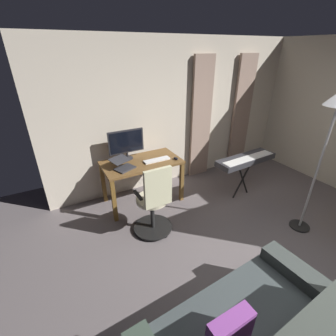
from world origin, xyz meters
TOP-DOWN VIEW (x-y plane):
  - ground_plane at (0.00, 0.00)m, footprint 7.04×7.04m
  - back_room_partition at (0.00, -2.71)m, footprint 4.89×0.10m
  - curtain_left_panel at (-1.47, -2.60)m, footprint 0.43×0.06m
  - curtain_right_panel at (-0.44, -2.60)m, footprint 0.43×0.06m
  - desk at (0.98, -2.22)m, footprint 1.25×0.68m
  - office_chair at (1.15, -1.39)m, footprint 0.56×0.56m
  - computer_monitor at (1.13, -2.44)m, footprint 0.58×0.18m
  - computer_keyboard at (0.74, -2.12)m, footprint 0.44×0.12m
  - laptop at (1.31, -2.13)m, footprint 0.38×0.40m
  - computer_mouse at (0.45, -2.02)m, footprint 0.06×0.10m
  - piano_keyboard at (-0.62, -1.52)m, footprint 1.12×0.37m
  - floor_lamp at (-0.79, -0.47)m, footprint 0.32×0.32m

SIDE VIEW (x-z plane):
  - ground_plane at x=0.00m, z-range 0.00..0.00m
  - office_chair at x=1.15m, z-range -0.04..1.04m
  - desk at x=0.98m, z-range 0.27..1.02m
  - piano_keyboard at x=-0.62m, z-range 0.31..1.08m
  - computer_keyboard at x=0.74m, z-range 0.75..0.77m
  - computer_mouse at x=0.45m, z-range 0.75..0.79m
  - laptop at x=1.31m, z-range 0.73..0.87m
  - computer_monitor at x=1.13m, z-range 0.78..1.27m
  - curtain_left_panel at x=-1.47m, z-range 0.00..2.30m
  - curtain_right_panel at x=-0.44m, z-range 0.00..2.30m
  - back_room_partition at x=0.00m, z-range 0.00..2.59m
  - floor_lamp at x=-0.79m, z-range 0.68..2.66m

